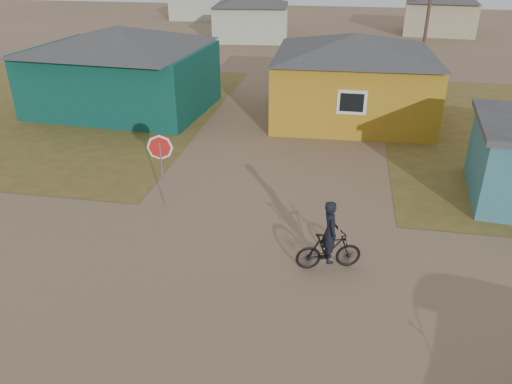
% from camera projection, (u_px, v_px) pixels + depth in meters
% --- Properties ---
extents(ground, '(120.00, 120.00, 0.00)m').
position_uv_depth(ground, '(234.00, 298.00, 11.69)').
color(ground, '#85674D').
extents(grass_nw, '(20.00, 18.00, 0.00)m').
position_uv_depth(grass_nw, '(21.00, 106.00, 25.35)').
color(grass_nw, olive).
rests_on(grass_nw, ground).
extents(house_teal, '(8.93, 7.08, 4.00)m').
position_uv_depth(house_teal, '(121.00, 68.00, 23.99)').
color(house_teal, '#0A3730').
rests_on(house_teal, ground).
extents(house_yellow, '(7.72, 6.76, 3.90)m').
position_uv_depth(house_yellow, '(353.00, 76.00, 22.70)').
color(house_yellow, '#AB7C1A').
rests_on(house_yellow, ground).
extents(house_pale_west, '(7.04, 6.15, 3.60)m').
position_uv_depth(house_pale_west, '(252.00, 17.00, 41.70)').
color(house_pale_west, '#A5B299').
rests_on(house_pale_west, ground).
extents(house_beige_east, '(6.95, 6.05, 3.60)m').
position_uv_depth(house_beige_east, '(440.00, 12.00, 44.43)').
color(house_beige_east, tan).
rests_on(house_beige_east, ground).
extents(house_pale_north, '(6.28, 5.81, 3.40)m').
position_uv_depth(house_pale_north, '(199.00, 1.00, 53.57)').
color(house_pale_north, '#A5B299').
rests_on(house_pale_north, ground).
extents(utility_pole_near, '(1.40, 0.20, 8.00)m').
position_uv_depth(utility_pole_near, '(429.00, 8.00, 28.14)').
color(utility_pole_near, '#49372B').
rests_on(utility_pole_near, ground).
extents(stop_sign, '(0.78, 0.20, 2.40)m').
position_uv_depth(stop_sign, '(161.00, 155.00, 14.92)').
color(stop_sign, gray).
rests_on(stop_sign, ground).
extents(cyclist, '(1.75, 0.94, 1.91)m').
position_uv_depth(cyclist, '(329.00, 244.00, 12.48)').
color(cyclist, black).
rests_on(cyclist, ground).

